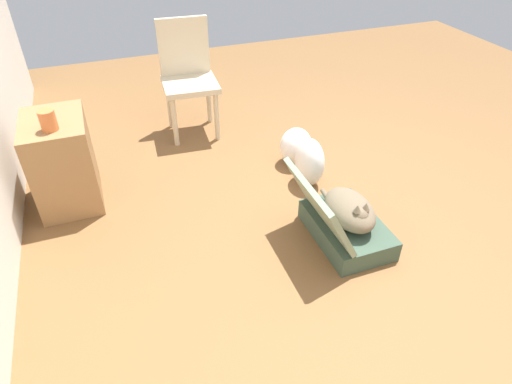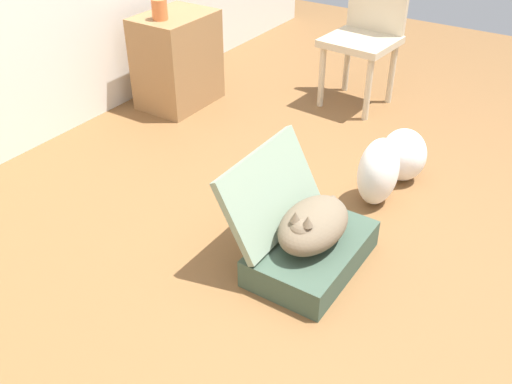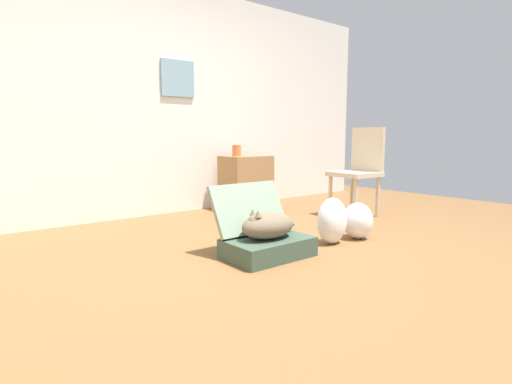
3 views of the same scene
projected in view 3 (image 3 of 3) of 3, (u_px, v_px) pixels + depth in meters
ground_plane at (302, 256)px, 3.02m from camera, size 7.68×7.68×0.00m
wall_back at (163, 101)px, 4.59m from camera, size 6.40×0.15×2.60m
suitcase_base at (268, 248)px, 2.99m from camera, size 0.63×0.42×0.14m
suitcase_lid at (249, 208)px, 3.13m from camera, size 0.63×0.23×0.38m
cat at (267, 225)px, 2.96m from camera, size 0.52×0.28×0.23m
plastic_bag_white at (332, 221)px, 3.35m from camera, size 0.29×0.21×0.39m
plastic_bag_clear at (358, 221)px, 3.53m from camera, size 0.25×0.27×0.32m
side_table at (246, 183)px, 4.95m from camera, size 0.56×0.42×0.66m
vase_tall at (237, 151)px, 4.81m from camera, size 0.10×0.10×0.13m
chair at (359, 168)px, 4.54m from camera, size 0.49×0.50×1.00m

